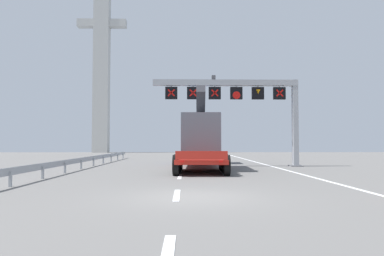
# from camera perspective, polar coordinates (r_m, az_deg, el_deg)

# --- Properties ---
(ground) EXTENTS (112.00, 112.00, 0.00)m
(ground) POSITION_cam_1_polar(r_m,az_deg,el_deg) (11.49, 0.09, -11.06)
(ground) COLOR slate
(lane_markings) EXTENTS (0.20, 53.99, 0.01)m
(lane_markings) POSITION_cam_1_polar(r_m,az_deg,el_deg) (31.10, -1.64, -5.61)
(lane_markings) COLOR silver
(lane_markings) RESTS_ON ground
(edge_line_right) EXTENTS (0.20, 63.00, 0.01)m
(edge_line_right) POSITION_cam_1_polar(r_m,az_deg,el_deg) (24.29, 14.33, -6.43)
(edge_line_right) COLOR silver
(edge_line_right) RESTS_ON ground
(overhead_lane_gantry) EXTENTS (11.07, 0.90, 6.77)m
(overhead_lane_gantry) POSITION_cam_1_polar(r_m,az_deg,el_deg) (26.81, 8.17, 5.10)
(overhead_lane_gantry) COLOR #9EA0A5
(overhead_lane_gantry) RESTS_ON ground
(heavy_haul_truck_red) EXTENTS (3.47, 14.14, 5.30)m
(heavy_haul_truck_red) POSITION_cam_1_polar(r_m,az_deg,el_deg) (26.18, 1.36, -1.86)
(heavy_haul_truck_red) COLOR red
(heavy_haul_truck_red) RESTS_ON ground
(guardrail_left) EXTENTS (0.13, 31.69, 0.76)m
(guardrail_left) POSITION_cam_1_polar(r_m,az_deg,el_deg) (26.15, -16.52, -4.89)
(guardrail_left) COLOR #999EA3
(guardrail_left) RESTS_ON ground
(bridge_pylon_distant) EXTENTS (9.00, 2.00, 38.62)m
(bridge_pylon_distant) POSITION_cam_1_polar(r_m,az_deg,el_deg) (69.46, -14.30, 12.63)
(bridge_pylon_distant) COLOR #B7B7B2
(bridge_pylon_distant) RESTS_ON ground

